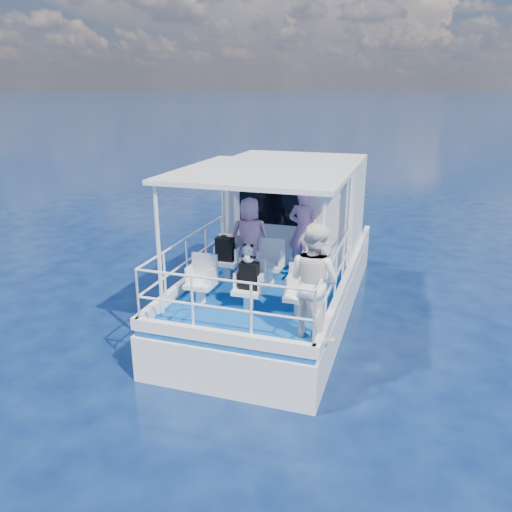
{
  "coord_description": "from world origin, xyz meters",
  "views": [
    {
      "loc": [
        2.57,
        -8.61,
        4.51
      ],
      "look_at": [
        -0.09,
        -0.4,
        1.63
      ],
      "focal_mm": 35.0,
      "sensor_mm": 36.0,
      "label": 1
    }
  ],
  "objects": [
    {
      "name": "ground",
      "position": [
        0.0,
        0.0,
        0.0
      ],
      "size": [
        2000.0,
        2000.0,
        0.0
      ],
      "primitive_type": "plane",
      "color": "#08173F",
      "rests_on": "ground"
    },
    {
      "name": "hull",
      "position": [
        0.0,
        1.0,
        0.0
      ],
      "size": [
        3.0,
        7.0,
        1.6
      ],
      "primitive_type": "cube",
      "color": "white",
      "rests_on": "ground"
    },
    {
      "name": "deck",
      "position": [
        0.0,
        1.0,
        0.85
      ],
      "size": [
        2.9,
        6.9,
        0.1
      ],
      "primitive_type": "cube",
      "color": "navy",
      "rests_on": "hull"
    },
    {
      "name": "cabin",
      "position": [
        0.0,
        2.3,
        2.0
      ],
      "size": [
        2.85,
        2.0,
        2.2
      ],
      "primitive_type": "cube",
      "color": "white",
      "rests_on": "deck"
    },
    {
      "name": "canopy",
      "position": [
        0.0,
        -0.2,
        3.14
      ],
      "size": [
        3.0,
        3.2,
        0.08
      ],
      "primitive_type": "cube",
      "color": "white",
      "rests_on": "cabin"
    },
    {
      "name": "canopy_posts",
      "position": [
        0.0,
        -0.25,
        2.0
      ],
      "size": [
        2.77,
        2.97,
        2.2
      ],
      "color": "white",
      "rests_on": "deck"
    },
    {
      "name": "railings",
      "position": [
        0.0,
        -0.58,
        1.4
      ],
      "size": [
        2.84,
        3.59,
        1.0
      ],
      "primitive_type": null,
      "color": "white",
      "rests_on": "deck"
    },
    {
      "name": "seat_port_fwd",
      "position": [
        -0.9,
        0.2,
        1.09
      ],
      "size": [
        0.48,
        0.46,
        0.38
      ],
      "primitive_type": "cube",
      "color": "white",
      "rests_on": "deck"
    },
    {
      "name": "seat_center_fwd",
      "position": [
        0.0,
        0.2,
        1.09
      ],
      "size": [
        0.48,
        0.46,
        0.38
      ],
      "primitive_type": "cube",
      "color": "white",
      "rests_on": "deck"
    },
    {
      "name": "seat_stbd_fwd",
      "position": [
        0.9,
        0.2,
        1.09
      ],
      "size": [
        0.48,
        0.46,
        0.38
      ],
      "primitive_type": "cube",
      "color": "white",
      "rests_on": "deck"
    },
    {
      "name": "seat_port_aft",
      "position": [
        -0.9,
        -1.1,
        1.09
      ],
      "size": [
        0.48,
        0.46,
        0.38
      ],
      "primitive_type": "cube",
      "color": "white",
      "rests_on": "deck"
    },
    {
      "name": "seat_center_aft",
      "position": [
        0.0,
        -1.1,
        1.09
      ],
      "size": [
        0.48,
        0.46,
        0.38
      ],
      "primitive_type": "cube",
      "color": "white",
      "rests_on": "deck"
    },
    {
      "name": "seat_stbd_aft",
      "position": [
        0.9,
        -1.1,
        1.09
      ],
      "size": [
        0.48,
        0.46,
        0.38
      ],
      "primitive_type": "cube",
      "color": "white",
      "rests_on": "deck"
    },
    {
      "name": "passenger_port_fwd",
      "position": [
        -0.48,
        0.41,
        1.72
      ],
      "size": [
        0.71,
        0.6,
        1.63
      ],
      "primitive_type": "imported",
      "rotation": [
        0.0,
        0.0,
        3.45
      ],
      "color": "pink",
      "rests_on": "deck"
    },
    {
      "name": "passenger_stbd_fwd",
      "position": [
        0.49,
        0.95,
        1.79
      ],
      "size": [
        0.7,
        0.51,
        1.79
      ],
      "primitive_type": "imported",
      "rotation": [
        0.0,
        0.0,
        3.01
      ],
      "color": "pink",
      "rests_on": "deck"
    },
    {
      "name": "passenger_stbd_aft",
      "position": [
        1.25,
        -1.72,
        1.79
      ],
      "size": [
        1.09,
        1.01,
        1.79
      ],
      "primitive_type": "imported",
      "rotation": [
        0.0,
        0.0,
        2.64
      ],
      "color": "white",
      "rests_on": "deck"
    },
    {
      "name": "backpack_port",
      "position": [
        -0.92,
        0.16,
        1.51
      ],
      "size": [
        0.36,
        0.2,
        0.47
      ],
      "primitive_type": "cube",
      "color": "black",
      "rests_on": "seat_port_fwd"
    },
    {
      "name": "backpack_center",
      "position": [
        0.02,
        -1.11,
        1.52
      ],
      "size": [
        0.31,
        0.18,
        0.47
      ],
      "primitive_type": "cube",
      "color": "black",
      "rests_on": "seat_center_aft"
    },
    {
      "name": "compact_camera",
      "position": [
        -0.93,
        0.16,
        1.77
      ],
      "size": [
        0.09,
        0.06,
        0.06
      ],
      "primitive_type": "cube",
      "color": "black",
      "rests_on": "backpack_port"
    },
    {
      "name": "panda",
      "position": [
        0.01,
        -1.12,
        1.92
      ],
      "size": [
        0.21,
        0.18,
        0.33
      ],
      "primitive_type": null,
      "color": "silver",
      "rests_on": "backpack_center"
    }
  ]
}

